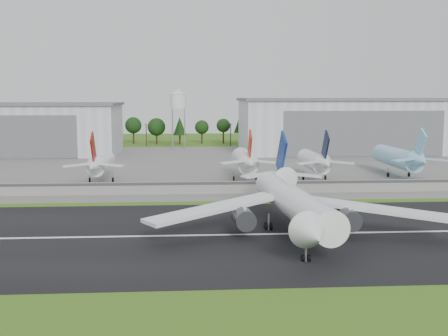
{
  "coord_description": "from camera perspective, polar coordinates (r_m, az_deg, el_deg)",
  "views": [
    {
      "loc": [
        -0.99,
        -93.47,
        26.26
      ],
      "look_at": [
        7.89,
        40.0,
        9.0
      ],
      "focal_mm": 45.0,
      "sensor_mm": 36.0,
      "label": 1
    }
  ],
  "objects": [
    {
      "name": "ground",
      "position": [
        97.09,
        -3.11,
        -8.35
      ],
      "size": [
        600.0,
        600.0,
        0.0
      ],
      "primitive_type": "plane",
      "color": "#3A6A19",
      "rests_on": "ground"
    },
    {
      "name": "runway",
      "position": [
        106.74,
        -3.18,
        -6.87
      ],
      "size": [
        320.0,
        60.0,
        0.1
      ],
      "primitive_type": "cube",
      "color": "black",
      "rests_on": "ground"
    },
    {
      "name": "runway_centerline",
      "position": [
        106.72,
        -3.18,
        -6.84
      ],
      "size": [
        220.0,
        1.0,
        0.02
      ],
      "primitive_type": "cube",
      "color": "white",
      "rests_on": "runway"
    },
    {
      "name": "apron",
      "position": [
        215.07,
        -3.51,
        0.34
      ],
      "size": [
        320.0,
        150.0,
        0.1
      ],
      "primitive_type": "cube",
      "color": "slate",
      "rests_on": "ground"
    },
    {
      "name": "blast_fence",
      "position": [
        150.46,
        -3.38,
        -2.01
      ],
      "size": [
        240.0,
        0.61,
        3.5
      ],
      "color": "gray",
      "rests_on": "ground"
    },
    {
      "name": "hangar_west",
      "position": [
        270.59,
        -20.82,
        3.77
      ],
      "size": [
        97.0,
        44.0,
        23.2
      ],
      "color": "silver",
      "rests_on": "ground"
    },
    {
      "name": "hangar_east",
      "position": [
        269.67,
        12.6,
        4.28
      ],
      "size": [
        102.0,
        47.0,
        25.2
      ],
      "color": "silver",
      "rests_on": "ground"
    },
    {
      "name": "water_tower",
      "position": [
        278.5,
        -4.67,
        6.98
      ],
      "size": [
        8.4,
        8.4,
        29.4
      ],
      "color": "#99999E",
      "rests_on": "ground"
    },
    {
      "name": "utility_poles",
      "position": [
        294.64,
        -3.6,
        2.22
      ],
      "size": [
        230.0,
        3.0,
        12.0
      ],
      "primitive_type": null,
      "color": "black",
      "rests_on": "ground"
    },
    {
      "name": "treeline",
      "position": [
        309.58,
        -3.61,
        2.47
      ],
      "size": [
        320.0,
        16.0,
        22.0
      ],
      "primitive_type": null,
      "color": "black",
      "rests_on": "ground"
    },
    {
      "name": "main_airliner",
      "position": [
        107.12,
        7.1,
        -4.21
      ],
      "size": [
        57.12,
        59.26,
        18.17
      ],
      "rotation": [
        0.0,
        0.0,
        3.22
      ],
      "color": "white",
      "rests_on": "runway"
    },
    {
      "name": "parked_jet_red_a",
      "position": [
        173.19,
        -12.48,
        0.43
      ],
      "size": [
        7.36,
        31.29,
        16.39
      ],
      "color": "white",
      "rests_on": "ground"
    },
    {
      "name": "parked_jet_red_b",
      "position": [
        172.15,
        2.2,
        0.72
      ],
      "size": [
        7.36,
        31.29,
        16.91
      ],
      "color": "silver",
      "rests_on": "ground"
    },
    {
      "name": "parked_jet_navy",
      "position": [
        175.77,
        9.3,
        0.67
      ],
      "size": [
        7.36,
        31.29,
        16.59
      ],
      "color": "white",
      "rests_on": "ground"
    },
    {
      "name": "parked_jet_skyblue",
      "position": [
        189.1,
        17.52,
        0.97
      ],
      "size": [
        7.36,
        37.29,
        16.94
      ],
      "color": "#89C9ED",
      "rests_on": "ground"
    }
  ]
}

